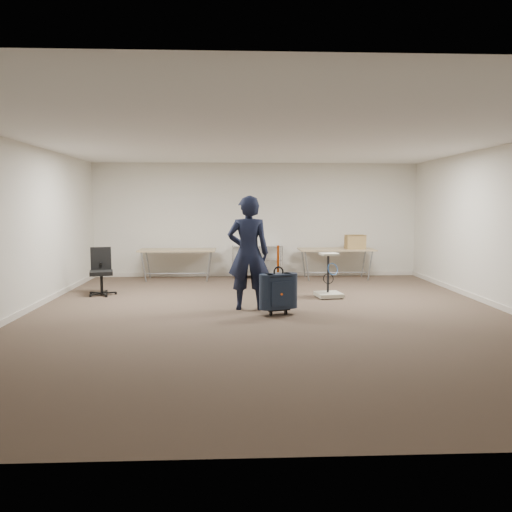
{
  "coord_description": "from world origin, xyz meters",
  "views": [
    {
      "loc": [
        -0.55,
        -7.88,
        1.81
      ],
      "look_at": [
        -0.2,
        0.3,
        0.95
      ],
      "focal_mm": 35.0,
      "sensor_mm": 36.0,
      "label": 1
    }
  ],
  "objects": [
    {
      "name": "ground",
      "position": [
        0.0,
        0.0,
        0.0
      ],
      "size": [
        9.0,
        9.0,
        0.0
      ],
      "primitive_type": "plane",
      "color": "#4A382D",
      "rests_on": "ground"
    },
    {
      "name": "room_shell",
      "position": [
        0.0,
        1.38,
        0.05
      ],
      "size": [
        8.0,
        9.0,
        9.0
      ],
      "color": "silver",
      "rests_on": "ground"
    },
    {
      "name": "folding_table_left",
      "position": [
        -1.9,
        3.95,
        0.68
      ],
      "size": [
        1.8,
        0.75,
        0.73
      ],
      "color": "tan",
      "rests_on": "ground"
    },
    {
      "name": "folding_table_right",
      "position": [
        1.9,
        3.95,
        0.68
      ],
      "size": [
        1.8,
        0.75,
        0.73
      ],
      "color": "tan",
      "rests_on": "ground"
    },
    {
      "name": "wire_shelf",
      "position": [
        0.0,
        4.2,
        0.44
      ],
      "size": [
        1.22,
        0.47,
        0.8
      ],
      "color": "silver",
      "rests_on": "ground"
    },
    {
      "name": "person",
      "position": [
        -0.32,
        0.54,
        0.97
      ],
      "size": [
        0.71,
        0.47,
        1.94
      ],
      "primitive_type": "imported",
      "rotation": [
        0.0,
        0.0,
        3.13
      ],
      "color": "black",
      "rests_on": "ground"
    },
    {
      "name": "suitcase",
      "position": [
        0.16,
        0.08,
        0.39
      ],
      "size": [
        0.47,
        0.35,
        1.14
      ],
      "color": "#161D31",
      "rests_on": "ground"
    },
    {
      "name": "office_chair",
      "position": [
        -3.19,
        2.04,
        0.28
      ],
      "size": [
        0.57,
        0.57,
        0.94
      ],
      "color": "black",
      "rests_on": "ground"
    },
    {
      "name": "equipment_cart",
      "position": [
        1.27,
        1.56,
        0.23
      ],
      "size": [
        0.54,
        0.54,
        0.86
      ],
      "color": "beige",
      "rests_on": "ground"
    },
    {
      "name": "cardboard_box",
      "position": [
        2.33,
        3.86,
        0.9
      ],
      "size": [
        0.46,
        0.35,
        0.34
      ],
      "primitive_type": "cube",
      "rotation": [
        0.0,
        0.0,
        0.03
      ],
      "color": "#9E7B49",
      "rests_on": "folding_table_right"
    }
  ]
}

